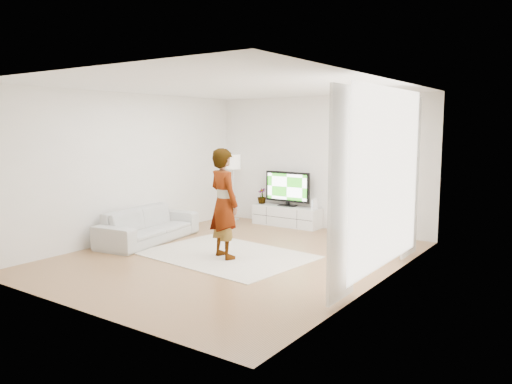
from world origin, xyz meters
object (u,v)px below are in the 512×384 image
Objects in this scene: media_console at (287,216)px; television at (287,188)px; player at (224,203)px; sofa at (149,225)px; floor_lamp at (233,165)px; rug at (226,255)px.

television reaches higher than media_console.
television is at bearing -58.66° from player.
media_console is 1.43× the size of television.
player is at bearing -102.24° from sofa.
television is (0.00, 0.03, 0.63)m from media_console.
floor_lamp is at bearing -176.26° from television.
floor_lamp is at bearing -7.20° from sofa.
media_console is 0.72× the size of sofa.
rug is 1.50× the size of player.
television is 1.49m from floor_lamp.
sofa is (-1.93, 0.13, -0.60)m from player.
player is (0.57, -2.94, 0.07)m from television.
rug is 3.53m from floor_lamp.
sofa is (-1.37, -2.80, -0.53)m from television.
player is at bearing -55.12° from floor_lamp.
television reaches higher than rug.
rug is 1.78× the size of floor_lamp.
television is 0.71× the size of floor_lamp.
rug is 0.93m from player.
media_console is at bearing 99.89° from rug.
rug is at bearing -54.82° from floor_lamp.
sofa is at bearing -179.35° from rug.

